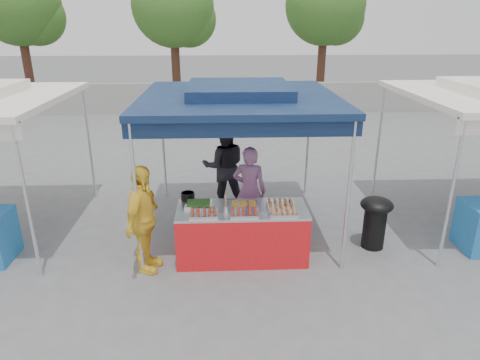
{
  "coord_description": "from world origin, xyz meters",
  "views": [
    {
      "loc": [
        -0.29,
        -6.04,
        3.57
      ],
      "look_at": [
        0.0,
        0.6,
        1.05
      ],
      "focal_mm": 32.0,
      "sensor_mm": 36.0,
      "label": 1
    }
  ],
  "objects_px": {
    "vendor_table": "(242,233)",
    "helper_man": "(224,166)",
    "wok_burner": "(375,218)",
    "cooking_pot": "(188,196)",
    "customer_person": "(143,220)",
    "vendor_woman": "(249,191)"
  },
  "relations": [
    {
      "from": "vendor_table",
      "to": "helper_man",
      "type": "bearing_deg",
      "value": 97.6
    },
    {
      "from": "vendor_woman",
      "to": "vendor_table",
      "type": "bearing_deg",
      "value": 92.87
    },
    {
      "from": "cooking_pot",
      "to": "wok_burner",
      "type": "relative_size",
      "value": 0.24
    },
    {
      "from": "wok_burner",
      "to": "helper_man",
      "type": "distance_m",
      "value": 2.98
    },
    {
      "from": "wok_burner",
      "to": "vendor_woman",
      "type": "bearing_deg",
      "value": 176.98
    },
    {
      "from": "vendor_table",
      "to": "helper_man",
      "type": "height_order",
      "value": "helper_man"
    },
    {
      "from": "vendor_woman",
      "to": "wok_burner",
      "type": "bearing_deg",
      "value": 177.55
    },
    {
      "from": "vendor_woman",
      "to": "helper_man",
      "type": "distance_m",
      "value": 1.15
    },
    {
      "from": "vendor_table",
      "to": "helper_man",
      "type": "xyz_separation_m",
      "value": [
        -0.26,
        1.91,
        0.46
      ]
    },
    {
      "from": "cooking_pot",
      "to": "vendor_table",
      "type": "bearing_deg",
      "value": -23.35
    },
    {
      "from": "vendor_woman",
      "to": "customer_person",
      "type": "xyz_separation_m",
      "value": [
        -1.62,
        -1.14,
        0.04
      ]
    },
    {
      "from": "vendor_table",
      "to": "wok_burner",
      "type": "relative_size",
      "value": 2.26
    },
    {
      "from": "cooking_pot",
      "to": "customer_person",
      "type": "xyz_separation_m",
      "value": [
        -0.6,
        -0.66,
        -0.08
      ]
    },
    {
      "from": "cooking_pot",
      "to": "customer_person",
      "type": "relative_size",
      "value": 0.13
    },
    {
      "from": "wok_burner",
      "to": "helper_man",
      "type": "bearing_deg",
      "value": 159.32
    },
    {
      "from": "cooking_pot",
      "to": "vendor_woman",
      "type": "height_order",
      "value": "vendor_woman"
    },
    {
      "from": "wok_burner",
      "to": "customer_person",
      "type": "height_order",
      "value": "customer_person"
    },
    {
      "from": "vendor_table",
      "to": "wok_burner",
      "type": "xyz_separation_m",
      "value": [
        2.19,
        0.24,
        0.1
      ]
    },
    {
      "from": "helper_man",
      "to": "customer_person",
      "type": "xyz_separation_m",
      "value": [
        -1.2,
        -2.2,
        -0.05
      ]
    },
    {
      "from": "helper_man",
      "to": "customer_person",
      "type": "relative_size",
      "value": 1.06
    },
    {
      "from": "cooking_pot",
      "to": "wok_burner",
      "type": "height_order",
      "value": "cooking_pot"
    },
    {
      "from": "cooking_pot",
      "to": "helper_man",
      "type": "bearing_deg",
      "value": 69.01
    }
  ]
}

